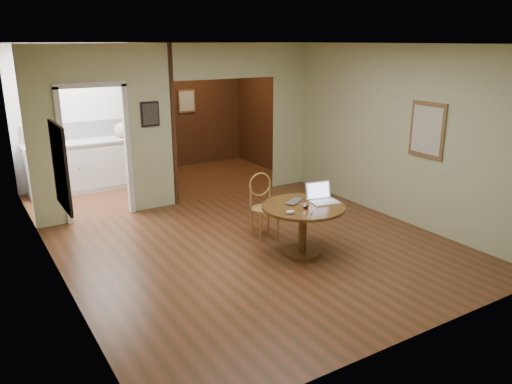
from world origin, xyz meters
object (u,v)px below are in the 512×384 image
dining_table (303,218)px  chair (263,201)px  closed_laptop (297,202)px  open_laptop (322,197)px

dining_table → chair: chair is taller
chair → closed_laptop: (0.08, -0.73, 0.18)m
closed_laptop → open_laptop: bearing=-50.7°
dining_table → open_laptop: open_laptop is taller
chair → open_laptop: 0.96m
chair → closed_laptop: 0.75m
dining_table → closed_laptop: (-0.00, 0.13, 0.19)m
chair → open_laptop: bearing=-61.4°
chair → closed_laptop: size_ratio=2.86×
dining_table → chair: (-0.08, 0.86, 0.01)m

